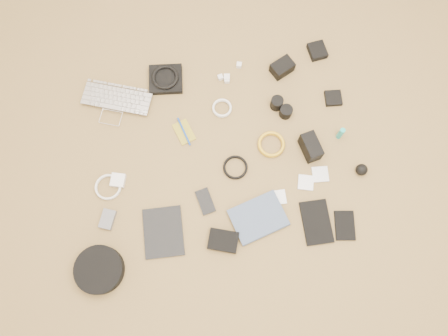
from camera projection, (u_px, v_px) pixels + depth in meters
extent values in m
cube|color=brown|center=(224.00, 162.00, 2.18)|extent=(4.00, 4.00, 0.04)
imported|color=#BABABE|center=(115.00, 107.00, 2.23)|extent=(0.42, 0.36, 0.03)
cube|color=black|center=(166.00, 79.00, 2.27)|extent=(0.19, 0.18, 0.03)
torus|color=black|center=(165.00, 77.00, 2.25)|extent=(0.17, 0.17, 0.02)
cube|color=silver|center=(227.00, 78.00, 2.27)|extent=(0.04, 0.04, 0.03)
cube|color=silver|center=(220.00, 77.00, 2.27)|extent=(0.03, 0.03, 0.02)
cube|color=silver|center=(239.00, 65.00, 2.29)|extent=(0.03, 0.03, 0.02)
cube|color=silver|center=(227.00, 80.00, 2.27)|extent=(0.03, 0.03, 0.02)
cube|color=black|center=(282.00, 68.00, 2.27)|extent=(0.13, 0.12, 0.06)
cube|color=black|center=(317.00, 51.00, 2.31)|extent=(0.10, 0.11, 0.03)
cube|color=olive|center=(184.00, 132.00, 2.20)|extent=(0.11, 0.14, 0.01)
cylinder|color=#133C9C|center=(184.00, 131.00, 2.19)|extent=(0.05, 0.16, 0.01)
torus|color=silver|center=(222.00, 109.00, 2.23)|extent=(0.12, 0.12, 0.01)
cylinder|color=black|center=(277.00, 103.00, 2.21)|extent=(0.08, 0.08, 0.07)
cylinder|color=black|center=(286.00, 112.00, 2.20)|extent=(0.08, 0.08, 0.06)
cube|color=black|center=(333.00, 98.00, 2.24)|extent=(0.09, 0.09, 0.02)
cube|color=silver|center=(118.00, 180.00, 2.12)|extent=(0.08, 0.08, 0.03)
torus|color=silver|center=(108.00, 187.00, 2.12)|extent=(0.14, 0.14, 0.01)
torus|color=black|center=(235.00, 168.00, 2.15)|extent=(0.15, 0.15, 0.01)
torus|color=gold|center=(271.00, 145.00, 2.18)|extent=(0.17, 0.17, 0.02)
cube|color=black|center=(311.00, 147.00, 2.13)|extent=(0.09, 0.14, 0.10)
cylinder|color=teal|center=(341.00, 133.00, 2.15)|extent=(0.03, 0.03, 0.09)
cube|color=#595A5E|center=(108.00, 219.00, 2.07)|extent=(0.09, 0.11, 0.03)
cube|color=black|center=(163.00, 232.00, 2.06)|extent=(0.20, 0.25, 0.01)
cube|color=black|center=(205.00, 201.00, 2.10)|extent=(0.09, 0.13, 0.01)
cube|color=silver|center=(279.00, 197.00, 2.10)|extent=(0.07, 0.07, 0.01)
cube|color=silver|center=(306.00, 183.00, 2.12)|extent=(0.09, 0.09, 0.01)
cube|color=silver|center=(320.00, 174.00, 2.14)|extent=(0.09, 0.09, 0.01)
sphere|color=black|center=(362.00, 170.00, 2.12)|extent=(0.07, 0.07, 0.06)
cylinder|color=black|center=(99.00, 270.00, 1.98)|extent=(0.25, 0.25, 0.06)
cube|color=black|center=(223.00, 241.00, 2.03)|extent=(0.16, 0.14, 0.03)
imported|color=#3E4E69|center=(267.00, 236.00, 2.05)|extent=(0.28, 0.24, 0.02)
cube|color=black|center=(316.00, 222.00, 2.07)|extent=(0.14, 0.22, 0.01)
cube|color=black|center=(345.00, 225.00, 2.07)|extent=(0.12, 0.15, 0.01)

